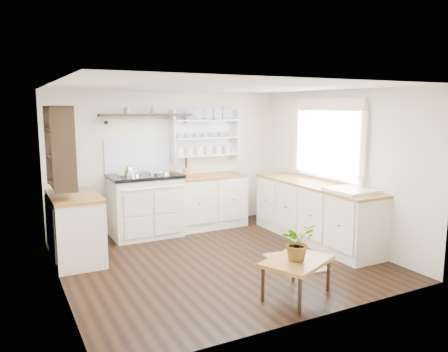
# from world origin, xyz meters

# --- Properties ---
(floor) EXTENTS (4.00, 3.80, 0.01)m
(floor) POSITION_xyz_m (0.00, 0.00, 0.00)
(floor) COLOR black
(floor) RESTS_ON ground
(wall_back) EXTENTS (4.00, 0.02, 2.30)m
(wall_back) POSITION_xyz_m (0.00, 1.90, 1.15)
(wall_back) COLOR silver
(wall_back) RESTS_ON ground
(wall_right) EXTENTS (0.02, 3.80, 2.30)m
(wall_right) POSITION_xyz_m (2.00, 0.00, 1.15)
(wall_right) COLOR silver
(wall_right) RESTS_ON ground
(wall_left) EXTENTS (0.02, 3.80, 2.30)m
(wall_left) POSITION_xyz_m (-2.00, 0.00, 1.15)
(wall_left) COLOR silver
(wall_left) RESTS_ON ground
(ceiling) EXTENTS (4.00, 3.80, 0.01)m
(ceiling) POSITION_xyz_m (0.00, 0.00, 2.30)
(ceiling) COLOR white
(ceiling) RESTS_ON wall_back
(window) EXTENTS (0.08, 1.55, 1.22)m
(window) POSITION_xyz_m (1.95, 0.15, 1.56)
(window) COLOR white
(window) RESTS_ON wall_right
(aga_cooker) EXTENTS (1.11, 0.77, 1.02)m
(aga_cooker) POSITION_xyz_m (-0.52, 1.57, 0.50)
(aga_cooker) COLOR beige
(aga_cooker) RESTS_ON floor
(back_cabinets) EXTENTS (1.27, 0.63, 0.90)m
(back_cabinets) POSITION_xyz_m (0.60, 1.60, 0.46)
(back_cabinets) COLOR white
(back_cabinets) RESTS_ON floor
(right_cabinets) EXTENTS (0.62, 2.43, 0.90)m
(right_cabinets) POSITION_xyz_m (1.70, 0.10, 0.46)
(right_cabinets) COLOR white
(right_cabinets) RESTS_ON floor
(belfast_sink) EXTENTS (0.55, 0.60, 0.45)m
(belfast_sink) POSITION_xyz_m (1.70, -0.65, 0.80)
(belfast_sink) COLOR white
(belfast_sink) RESTS_ON right_cabinets
(left_cabinets) EXTENTS (0.62, 1.13, 0.90)m
(left_cabinets) POSITION_xyz_m (-1.70, 0.90, 0.46)
(left_cabinets) COLOR white
(left_cabinets) RESTS_ON floor
(plate_rack) EXTENTS (1.20, 0.22, 0.90)m
(plate_rack) POSITION_xyz_m (0.65, 1.86, 1.56)
(plate_rack) COLOR white
(plate_rack) RESTS_ON wall_back
(high_shelf) EXTENTS (1.50, 0.29, 0.16)m
(high_shelf) POSITION_xyz_m (-0.40, 1.78, 1.91)
(high_shelf) COLOR black
(high_shelf) RESTS_ON wall_back
(left_shelving) EXTENTS (0.28, 0.80, 1.05)m
(left_shelving) POSITION_xyz_m (-1.84, 0.90, 1.55)
(left_shelving) COLOR black
(left_shelving) RESTS_ON wall_left
(kettle) EXTENTS (0.19, 0.19, 0.23)m
(kettle) POSITION_xyz_m (-0.80, 1.45, 1.04)
(kettle) COLOR silver
(kettle) RESTS_ON aga_cooker
(utensil_crock) EXTENTS (0.11, 0.11, 0.13)m
(utensil_crock) POSITION_xyz_m (0.23, 1.68, 0.97)
(utensil_crock) COLOR #AC733F
(utensil_crock) RESTS_ON back_cabinets
(center_table) EXTENTS (0.92, 0.81, 0.41)m
(center_table) POSITION_xyz_m (0.24, -1.40, 0.37)
(center_table) COLOR brown
(center_table) RESTS_ON floor
(potted_plant) EXTENTS (0.39, 0.35, 0.40)m
(potted_plant) POSITION_xyz_m (0.24, -1.40, 0.61)
(potted_plant) COLOR #3F7233
(potted_plant) RESTS_ON center_table
(floor_rug) EXTENTS (0.64, 0.90, 0.02)m
(floor_rug) POSITION_xyz_m (0.86, -0.56, 0.01)
(floor_rug) COLOR #937656
(floor_rug) RESTS_ON floor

